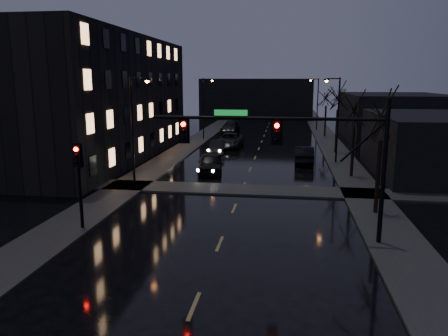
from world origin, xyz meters
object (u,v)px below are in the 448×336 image
(oncoming_car_a, at_px, (210,163))
(oncoming_car_d, at_px, (230,127))
(lead_car, at_px, (304,155))
(oncoming_car_b, at_px, (217,147))
(oncoming_car_c, at_px, (230,140))

(oncoming_car_a, bearing_deg, oncoming_car_d, 86.24)
(lead_car, bearing_deg, oncoming_car_b, -25.27)
(oncoming_car_b, relative_size, oncoming_car_d, 0.77)
(oncoming_car_b, distance_m, oncoming_car_c, 4.56)
(oncoming_car_c, bearing_deg, lead_car, -45.98)
(oncoming_car_b, distance_m, oncoming_car_d, 18.85)
(oncoming_car_b, bearing_deg, lead_car, -32.49)
(oncoming_car_b, height_order, oncoming_car_d, oncoming_car_d)
(oncoming_car_a, xyz_separation_m, oncoming_car_c, (-0.16, 14.53, -0.01))
(oncoming_car_a, distance_m, oncoming_car_c, 14.54)
(oncoming_car_d, bearing_deg, oncoming_car_b, -83.61)
(oncoming_car_c, relative_size, lead_car, 1.20)
(oncoming_car_b, height_order, lead_car, lead_car)
(oncoming_car_a, relative_size, lead_car, 0.99)
(oncoming_car_a, distance_m, oncoming_car_b, 10.10)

